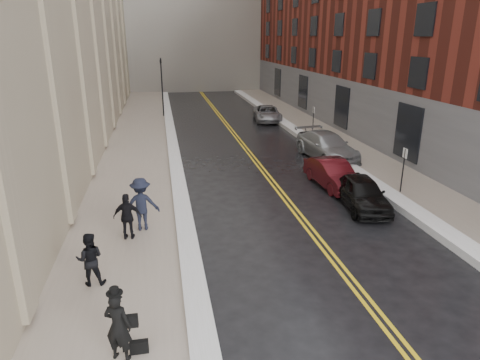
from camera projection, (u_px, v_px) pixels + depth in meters
name	position (u px, v px, depth m)	size (l,w,h in m)	color
ground	(285.00, 321.00, 11.14)	(160.00, 160.00, 0.00)	black
sidewalk_left	(135.00, 160.00, 25.22)	(4.00, 64.00, 0.15)	gray
sidewalk_right	(350.00, 149.00, 27.57)	(3.00, 64.00, 0.15)	gray
lane_stripe_a	(249.00, 155.00, 26.44)	(0.12, 64.00, 0.01)	gold
lane_stripe_b	(253.00, 155.00, 26.49)	(0.12, 64.00, 0.01)	gold
snow_ridge_left	(175.00, 157.00, 25.61)	(0.70, 60.80, 0.26)	white
snow_ridge_right	(323.00, 150.00, 27.23)	(0.85, 60.80, 0.30)	white
building_right	(425.00, 9.00, 32.70)	(14.00, 50.00, 18.00)	maroon
traffic_signal	(162.00, 83.00, 37.62)	(0.18, 0.15, 5.20)	black
parking_sign_near	(403.00, 167.00, 19.52)	(0.06, 0.35, 2.23)	black
parking_sign_far	(313.00, 119.00, 30.69)	(0.06, 0.35, 2.23)	black
car_black	(362.00, 193.00, 18.25)	(1.61, 4.00, 1.36)	black
car_maroon	(333.00, 174.00, 20.81)	(1.42, 4.06, 1.34)	#420B11
car_silver_near	(327.00, 146.00, 25.57)	(2.16, 5.32, 1.54)	#999CA0
car_silver_far	(267.00, 113.00, 36.94)	(2.15, 4.65, 1.29)	#999AA0
pedestrian_main	(118.00, 326.00, 9.37)	(0.62, 0.41, 1.70)	black
pedestrian_a	(90.00, 259.00, 12.29)	(0.78, 0.61, 1.61)	black
pedestrian_b	(141.00, 204.00, 15.76)	(1.30, 0.75, 2.01)	black
pedestrian_c	(128.00, 217.00, 15.06)	(0.99, 0.41, 1.69)	black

